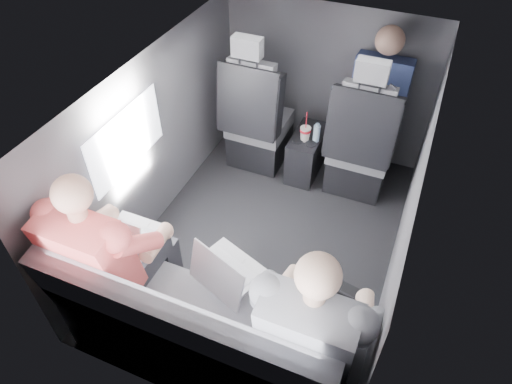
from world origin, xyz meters
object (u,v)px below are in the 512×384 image
at_px(passenger_front_right, 378,96).
at_px(passenger_rear_left, 111,253).
at_px(passenger_rear_right, 314,327).
at_px(front_seat_right, 360,150).
at_px(center_console, 306,153).
at_px(rear_bench, 200,336).
at_px(laptop_silver, 225,270).
at_px(laptop_black, 327,298).
at_px(water_bottle, 317,133).
at_px(laptop_white, 128,234).
at_px(soda_cup, 305,133).
at_px(front_seat_left, 257,125).

bearing_deg(passenger_front_right, passenger_rear_left, -117.24).
bearing_deg(passenger_front_right, passenger_rear_right, -86.35).
relative_size(front_seat_right, center_console, 2.64).
distance_m(rear_bench, passenger_rear_right, 0.71).
distance_m(front_seat_right, passenger_rear_right, 1.83).
bearing_deg(passenger_rear_right, laptop_silver, 164.45).
relative_size(laptop_black, passenger_rear_right, 0.29).
relative_size(front_seat_right, passenger_rear_left, 0.97).
distance_m(front_seat_right, water_bottle, 0.38).
xyz_separation_m(passenger_rear_left, passenger_rear_right, (1.20, 0.00, -0.00)).
height_order(passenger_rear_right, passenger_front_right, passenger_front_right).
distance_m(water_bottle, laptop_white, 1.77).
relative_size(water_bottle, laptop_silver, 0.37).
bearing_deg(laptop_black, front_seat_right, 96.11).
relative_size(front_seat_right, rear_bench, 0.79).
xyz_separation_m(passenger_rear_right, passenger_front_right, (-0.13, 2.07, 0.10)).
height_order(soda_cup, laptop_silver, laptop_silver).
height_order(front_seat_right, passenger_front_right, passenger_front_right).
bearing_deg(front_seat_left, laptop_silver, -73.05).
bearing_deg(laptop_white, passenger_front_right, 60.56).
xyz_separation_m(laptop_black, passenger_rear_left, (-1.21, -0.20, 0.02)).
bearing_deg(water_bottle, passenger_rear_left, -110.41).
xyz_separation_m(front_seat_left, passenger_front_right, (0.93, 0.26, 0.36)).
height_order(water_bottle, laptop_white, laptop_white).
bearing_deg(front_seat_right, laptop_silver, -103.48).
relative_size(front_seat_left, laptop_black, 3.31).
xyz_separation_m(soda_cup, laptop_silver, (0.06, -1.61, 0.17)).
xyz_separation_m(rear_bench, laptop_black, (0.62, 0.29, 0.33)).
bearing_deg(water_bottle, front_seat_left, 178.81).
distance_m(front_seat_right, soda_cup, 0.46).
height_order(laptop_black, passenger_front_right, passenger_front_right).
distance_m(soda_cup, laptop_white, 1.71).
height_order(laptop_black, passenger_rear_left, passenger_rear_left).
bearing_deg(front_seat_right, front_seat_left, 180.00).
bearing_deg(front_seat_left, passenger_rear_left, -94.31).
bearing_deg(water_bottle, passenger_front_right, 34.27).
distance_m(rear_bench, laptop_white, 0.73).
height_order(rear_bench, passenger_rear_left, passenger_rear_left).
bearing_deg(passenger_rear_right, laptop_black, 86.25).
distance_m(laptop_silver, laptop_black, 0.57).
xyz_separation_m(center_console, passenger_rear_left, (-0.59, -1.85, 0.46)).
bearing_deg(soda_cup, water_bottle, 19.53).
height_order(soda_cup, laptop_black, laptop_black).
relative_size(front_seat_right, laptop_silver, 2.84).
bearing_deg(front_seat_left, front_seat_right, 0.00).
bearing_deg(water_bottle, laptop_silver, -91.00).
distance_m(front_seat_right, rear_bench, 1.96).
height_order(soda_cup, passenger_rear_right, passenger_rear_right).
relative_size(front_seat_left, laptop_white, 3.67).
bearing_deg(rear_bench, passenger_rear_left, 170.88).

